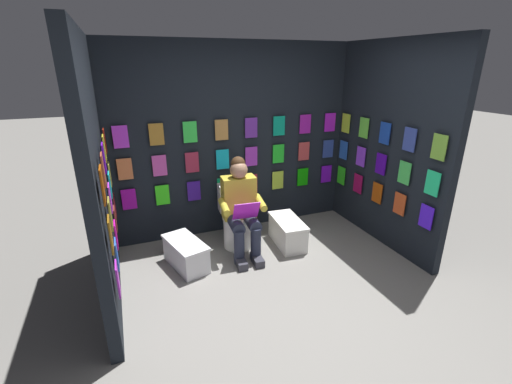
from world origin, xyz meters
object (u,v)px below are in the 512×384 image
at_px(toilet, 237,220).
at_px(comic_longbox_near, 287,232).
at_px(comic_longbox_far, 186,254).
at_px(person_reading, 241,207).

distance_m(toilet, comic_longbox_near, 0.67).
bearing_deg(comic_longbox_far, person_reading, 171.19).
bearing_deg(comic_longbox_near, toilet, -19.33).
bearing_deg(comic_longbox_far, comic_longbox_near, 166.50).
xyz_separation_m(toilet, comic_longbox_far, (0.73, 0.31, -0.16)).
relative_size(person_reading, comic_longbox_far, 1.71).
height_order(person_reading, comic_longbox_far, person_reading).
relative_size(toilet, person_reading, 0.65).
xyz_separation_m(toilet, person_reading, (0.02, 0.23, 0.27)).
bearing_deg(person_reading, toilet, -89.41).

